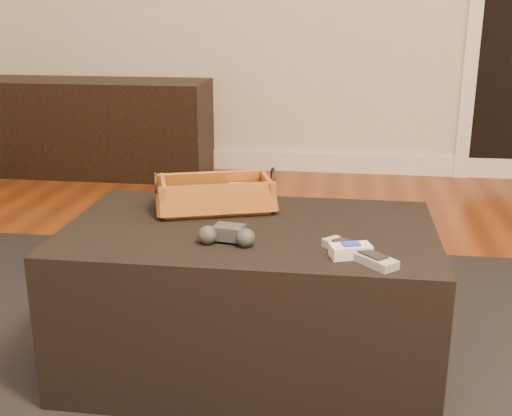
# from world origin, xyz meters

# --- Properties ---
(baseboard) EXTENTS (5.00, 0.04, 0.12)m
(baseboard) POSITION_xyz_m (0.00, 2.73, 0.06)
(baseboard) COLOR white
(baseboard) RESTS_ON floor
(door_jamb_left) EXTENTS (0.08, 0.05, 2.05)m
(door_jamb_left) POSITION_xyz_m (0.85, 2.72, 1.02)
(door_jamb_left) COLOR white
(door_jamb_left) RESTS_ON floor
(media_cabinet) EXTENTS (1.47, 0.45, 0.58)m
(media_cabinet) POSITION_xyz_m (-1.42, 2.51, 0.29)
(media_cabinet) COLOR black
(media_cabinet) RESTS_ON floor
(area_rug) EXTENTS (2.60, 2.00, 0.01)m
(area_rug) POSITION_xyz_m (-0.11, 0.34, 0.01)
(area_rug) COLOR black
(area_rug) RESTS_ON floor
(ottoman) EXTENTS (1.00, 0.60, 0.42)m
(ottoman) POSITION_xyz_m (-0.11, 0.39, 0.22)
(ottoman) COLOR black
(ottoman) RESTS_ON area_rug
(tv_remote) EXTENTS (0.18, 0.11, 0.02)m
(tv_remote) POSITION_xyz_m (-0.24, 0.51, 0.45)
(tv_remote) COLOR black
(tv_remote) RESTS_ON wicker_basket
(cloth_bundle) EXTENTS (0.10, 0.08, 0.05)m
(cloth_bundle) POSITION_xyz_m (-0.15, 0.58, 0.47)
(cloth_bundle) COLOR tan
(cloth_bundle) RESTS_ON wicker_basket
(wicker_basket) EXTENTS (0.38, 0.27, 0.12)m
(wicker_basket) POSITION_xyz_m (-0.23, 0.53, 0.47)
(wicker_basket) COLOR #9C5623
(wicker_basket) RESTS_ON ottoman
(game_controller) EXTENTS (0.15, 0.09, 0.05)m
(game_controller) POSITION_xyz_m (-0.14, 0.26, 0.46)
(game_controller) COLOR #2E2E31
(game_controller) RESTS_ON ottoman
(silver_remote) EXTENTS (0.18, 0.19, 0.03)m
(silver_remote) POSITION_xyz_m (0.18, 0.21, 0.44)
(silver_remote) COLOR #9EA0A6
(silver_remote) RESTS_ON ottoman
(cream_gadget) EXTENTS (0.11, 0.08, 0.04)m
(cream_gadget) POSITION_xyz_m (0.16, 0.21, 0.45)
(cream_gadget) COLOR beige
(cream_gadget) RESTS_ON ottoman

